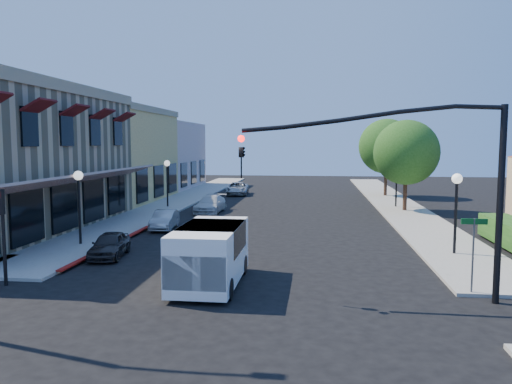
# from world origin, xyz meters

# --- Properties ---
(ground) EXTENTS (120.00, 120.00, 0.00)m
(ground) POSITION_xyz_m (0.00, 0.00, 0.00)
(ground) COLOR black
(ground) RESTS_ON ground
(sidewalk_left) EXTENTS (3.50, 50.00, 0.12)m
(sidewalk_left) POSITION_xyz_m (-8.75, 27.00, 0.06)
(sidewalk_left) COLOR gray
(sidewalk_left) RESTS_ON ground
(sidewalk_right) EXTENTS (3.50, 50.00, 0.12)m
(sidewalk_right) POSITION_xyz_m (8.75, 27.00, 0.06)
(sidewalk_right) COLOR gray
(sidewalk_right) RESTS_ON ground
(curb_red_strip) EXTENTS (0.25, 10.00, 0.06)m
(curb_red_strip) POSITION_xyz_m (-6.90, 8.00, 0.00)
(curb_red_strip) COLOR maroon
(curb_red_strip) RESTS_ON ground
(yellow_stucco_building) EXTENTS (10.00, 12.00, 7.60)m
(yellow_stucco_building) POSITION_xyz_m (-15.50, 26.00, 3.80)
(yellow_stucco_building) COLOR tan
(yellow_stucco_building) RESTS_ON ground
(pink_stucco_building) EXTENTS (10.00, 12.00, 7.00)m
(pink_stucco_building) POSITION_xyz_m (-15.50, 38.00, 3.50)
(pink_stucco_building) COLOR tan
(pink_stucco_building) RESTS_ON ground
(street_tree_a) EXTENTS (4.56, 4.56, 6.48)m
(street_tree_a) POSITION_xyz_m (8.80, 22.00, 4.19)
(street_tree_a) COLOR black
(street_tree_a) RESTS_ON ground
(street_tree_b) EXTENTS (4.94, 4.94, 7.02)m
(street_tree_b) POSITION_xyz_m (8.80, 32.00, 4.54)
(street_tree_b) COLOR black
(street_tree_b) RESTS_ON ground
(signal_mast_arm) EXTENTS (8.01, 0.39, 6.00)m
(signal_mast_arm) POSITION_xyz_m (5.86, 1.50, 4.09)
(signal_mast_arm) COLOR black
(signal_mast_arm) RESTS_ON ground
(secondary_signal) EXTENTS (0.28, 0.42, 3.32)m
(secondary_signal) POSITION_xyz_m (-8.00, 1.41, 2.32)
(secondary_signal) COLOR black
(secondary_signal) RESTS_ON ground
(street_name_sign) EXTENTS (0.80, 0.06, 2.50)m
(street_name_sign) POSITION_xyz_m (7.50, 2.20, 1.70)
(street_name_sign) COLOR #595B5E
(street_name_sign) RESTS_ON ground
(lamppost_left_near) EXTENTS (0.44, 0.44, 3.57)m
(lamppost_left_near) POSITION_xyz_m (-8.50, 8.00, 2.74)
(lamppost_left_near) COLOR black
(lamppost_left_near) RESTS_ON ground
(lamppost_left_far) EXTENTS (0.44, 0.44, 3.57)m
(lamppost_left_far) POSITION_xyz_m (-8.50, 22.00, 2.74)
(lamppost_left_far) COLOR black
(lamppost_left_far) RESTS_ON ground
(lamppost_right_near) EXTENTS (0.44, 0.44, 3.57)m
(lamppost_right_near) POSITION_xyz_m (8.50, 8.00, 2.74)
(lamppost_right_near) COLOR black
(lamppost_right_near) RESTS_ON ground
(lamppost_right_far) EXTENTS (0.44, 0.44, 3.57)m
(lamppost_right_far) POSITION_xyz_m (8.50, 24.00, 2.74)
(lamppost_right_far) COLOR black
(lamppost_right_far) RESTS_ON ground
(white_van) EXTENTS (2.05, 4.62, 2.05)m
(white_van) POSITION_xyz_m (-1.05, 2.35, 1.18)
(white_van) COLOR white
(white_van) RESTS_ON ground
(parked_car_a) EXTENTS (1.66, 3.27, 1.07)m
(parked_car_a) POSITION_xyz_m (-6.20, 6.00, 0.53)
(parked_car_a) COLOR black
(parked_car_a) RESTS_ON ground
(parked_car_b) EXTENTS (1.38, 3.31, 1.06)m
(parked_car_b) POSITION_xyz_m (-5.95, 13.00, 0.53)
(parked_car_b) COLOR #A3A7A8
(parked_car_b) RESTS_ON ground
(parked_car_c) EXTENTS (1.84, 4.12, 1.17)m
(parked_car_c) POSITION_xyz_m (-4.80, 20.00, 0.59)
(parked_car_c) COLOR silver
(parked_car_c) RESTS_ON ground
(parked_car_d) EXTENTS (2.29, 4.40, 1.18)m
(parked_car_d) POSITION_xyz_m (-4.80, 32.00, 0.59)
(parked_car_d) COLOR #A1A3A6
(parked_car_d) RESTS_ON ground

